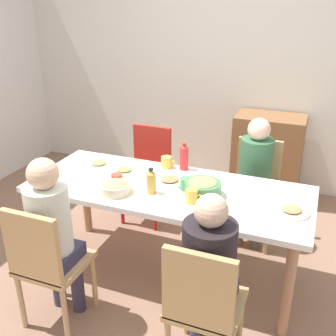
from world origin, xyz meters
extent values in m
plane|color=#8C6954|center=(0.00, 0.00, 0.00)|extent=(6.02, 6.02, 0.00)
cube|color=silver|center=(0.00, 1.94, 1.30)|extent=(5.26, 0.12, 2.60)
cube|color=white|center=(0.00, 0.00, 0.74)|extent=(2.04, 0.81, 0.04)
cylinder|color=#B47656|center=(-0.92, -0.31, 0.36)|extent=(0.07, 0.07, 0.72)
cylinder|color=#AE795B|center=(0.92, -0.31, 0.36)|extent=(0.07, 0.07, 0.72)
cylinder|color=#AB7C4C|center=(-0.92, 0.31, 0.36)|extent=(0.07, 0.07, 0.72)
cylinder|color=tan|center=(0.92, 0.31, 0.36)|extent=(0.07, 0.07, 0.72)
cube|color=#AE2F22|center=(-0.51, 0.71, 0.44)|extent=(0.40, 0.40, 0.04)
cylinder|color=red|center=(-0.34, 0.88, 0.21)|extent=(0.04, 0.04, 0.43)
cylinder|color=red|center=(-0.68, 0.88, 0.21)|extent=(0.04, 0.04, 0.43)
cylinder|color=red|center=(-0.34, 0.54, 0.21)|extent=(0.04, 0.04, 0.43)
cylinder|color=red|center=(-0.68, 0.54, 0.21)|extent=(0.04, 0.04, 0.43)
cube|color=red|center=(-0.51, 0.89, 0.68)|extent=(0.38, 0.04, 0.45)
cube|color=tan|center=(0.51, -0.71, 0.44)|extent=(0.40, 0.40, 0.04)
cylinder|color=tan|center=(0.34, -0.54, 0.21)|extent=(0.04, 0.04, 0.43)
cylinder|color=tan|center=(0.68, -0.54, 0.21)|extent=(0.04, 0.04, 0.43)
cube|color=tan|center=(0.51, -0.89, 0.68)|extent=(0.38, 0.04, 0.45)
cylinder|color=#363B51|center=(0.43, -0.61, 0.23)|extent=(0.09, 0.09, 0.45)
cylinder|color=#272A45|center=(0.59, -0.61, 0.23)|extent=(0.09, 0.09, 0.45)
cube|color=#31314E|center=(0.51, -0.71, 0.50)|extent=(0.30, 0.30, 0.10)
cylinder|color=black|center=(0.51, -0.71, 0.76)|extent=(0.29, 0.29, 0.41)
sphere|color=beige|center=(0.51, -0.71, 1.04)|extent=(0.18, 0.18, 0.18)
cube|color=tan|center=(-0.51, -0.71, 0.44)|extent=(0.40, 0.40, 0.04)
cylinder|color=tan|center=(-0.68, -0.88, 0.21)|extent=(0.04, 0.04, 0.43)
cylinder|color=tan|center=(-0.34, -0.88, 0.21)|extent=(0.04, 0.04, 0.43)
cylinder|color=tan|center=(-0.68, -0.54, 0.21)|extent=(0.04, 0.04, 0.43)
cylinder|color=tan|center=(-0.34, -0.54, 0.21)|extent=(0.04, 0.04, 0.43)
cube|color=tan|center=(-0.51, -0.89, 0.68)|extent=(0.38, 0.04, 0.45)
cylinder|color=#37364C|center=(-0.59, -0.61, 0.23)|extent=(0.09, 0.09, 0.45)
cylinder|color=#312E44|center=(-0.43, -0.61, 0.23)|extent=(0.09, 0.09, 0.45)
cube|color=#312E4F|center=(-0.51, -0.71, 0.50)|extent=(0.30, 0.30, 0.10)
cylinder|color=silver|center=(-0.51, -0.71, 0.77)|extent=(0.27, 0.27, 0.44)
sphere|color=beige|center=(-0.51, -0.71, 1.08)|extent=(0.19, 0.19, 0.19)
cube|color=tan|center=(0.51, 0.71, 0.44)|extent=(0.40, 0.40, 0.04)
cylinder|color=tan|center=(0.68, 0.88, 0.21)|extent=(0.04, 0.04, 0.43)
cylinder|color=tan|center=(0.34, 0.88, 0.21)|extent=(0.04, 0.04, 0.43)
cylinder|color=tan|center=(0.68, 0.54, 0.21)|extent=(0.04, 0.04, 0.43)
cylinder|color=tan|center=(0.34, 0.54, 0.21)|extent=(0.04, 0.04, 0.43)
cube|color=tan|center=(0.51, 0.89, 0.68)|extent=(0.38, 0.04, 0.45)
cylinder|color=brown|center=(0.59, 0.61, 0.23)|extent=(0.09, 0.09, 0.45)
cylinder|color=brown|center=(0.43, 0.61, 0.23)|extent=(0.09, 0.09, 0.45)
cube|color=#4F4C38|center=(0.51, 0.71, 0.50)|extent=(0.30, 0.30, 0.10)
cylinder|color=#376B48|center=(0.51, 0.71, 0.75)|extent=(0.27, 0.27, 0.41)
sphere|color=beige|center=(0.51, 0.71, 1.04)|extent=(0.18, 0.18, 0.18)
cylinder|color=silver|center=(-0.41, 0.12, 0.77)|extent=(0.21, 0.21, 0.01)
ellipsoid|color=#85A054|center=(-0.41, 0.12, 0.79)|extent=(0.11, 0.11, 0.02)
cylinder|color=silver|center=(-0.02, 0.08, 0.77)|extent=(0.24, 0.24, 0.01)
ellipsoid|color=#C37A4F|center=(-0.02, 0.08, 0.79)|extent=(0.13, 0.13, 0.02)
cylinder|color=silver|center=(0.87, -0.06, 0.77)|extent=(0.23, 0.23, 0.01)
ellipsoid|color=tan|center=(0.87, -0.06, 0.79)|extent=(0.13, 0.13, 0.02)
cylinder|color=white|center=(-0.67, 0.16, 0.77)|extent=(0.22, 0.22, 0.01)
ellipsoid|color=tan|center=(-0.67, 0.16, 0.79)|extent=(0.12, 0.12, 0.02)
cylinder|color=#4A824F|center=(0.27, -0.03, 0.81)|extent=(0.25, 0.25, 0.10)
ellipsoid|color=#849F5F|center=(0.27, -0.03, 0.86)|extent=(0.20, 0.20, 0.04)
cylinder|color=beige|center=(-0.31, -0.22, 0.79)|extent=(0.22, 0.22, 0.07)
ellipsoid|color=tan|center=(-0.31, -0.22, 0.82)|extent=(0.18, 0.18, 0.04)
cylinder|color=#4A9459|center=(0.13, 0.01, 0.80)|extent=(0.08, 0.08, 0.09)
torus|color=#519158|center=(0.19, 0.01, 0.80)|extent=(0.05, 0.01, 0.05)
cylinder|color=white|center=(-0.23, 0.10, 0.79)|extent=(0.08, 0.08, 0.07)
torus|color=white|center=(-0.18, 0.10, 0.79)|extent=(0.05, 0.01, 0.05)
cylinder|color=#C84234|center=(-0.36, -0.10, 0.80)|extent=(0.08, 0.08, 0.08)
torus|color=#C64A3A|center=(-0.31, -0.10, 0.80)|extent=(0.05, 0.01, 0.05)
cylinder|color=#E5C747|center=(0.23, -0.16, 0.81)|extent=(0.08, 0.08, 0.10)
torus|color=#EBC94A|center=(0.29, -0.16, 0.81)|extent=(0.05, 0.01, 0.05)
cylinder|color=#EEC54E|center=(-0.14, 0.33, 0.80)|extent=(0.08, 0.08, 0.09)
torus|color=#E7CA54|center=(-0.09, 0.33, 0.80)|extent=(0.05, 0.01, 0.05)
cylinder|color=red|center=(0.00, 0.35, 0.85)|extent=(0.07, 0.07, 0.18)
cone|color=red|center=(0.00, 0.35, 0.96)|extent=(0.06, 0.06, 0.03)
cylinder|color=red|center=(0.00, 0.35, 0.98)|extent=(0.03, 0.03, 0.01)
cylinder|color=gold|center=(-0.08, -0.13, 0.83)|extent=(0.07, 0.07, 0.15)
cone|color=tan|center=(-0.08, -0.13, 0.92)|extent=(0.06, 0.06, 0.03)
cylinder|color=black|center=(-0.08, -0.13, 0.94)|extent=(0.03, 0.03, 0.01)
cube|color=brown|center=(0.49, 1.64, 0.45)|extent=(0.70, 0.44, 0.90)
camera|label=1|loc=(0.95, -2.42, 2.04)|focal=42.75mm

